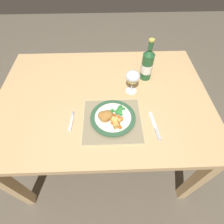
{
  "coord_description": "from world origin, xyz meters",
  "views": [
    {
      "loc": [
        0.03,
        -0.74,
        1.51
      ],
      "look_at": [
        0.05,
        -0.16,
        0.78
      ],
      "focal_mm": 28.0,
      "sensor_mm": 36.0,
      "label": 1
    }
  ],
  "objects_px": {
    "dining_table": "(104,105)",
    "bottle": "(147,65)",
    "fork": "(71,122)",
    "table_knife": "(156,128)",
    "wine_glass": "(133,77)",
    "dinner_plate": "(113,118)"
  },
  "relations": [
    {
      "from": "dinner_plate",
      "to": "bottle",
      "type": "distance_m",
      "value": 0.42
    },
    {
      "from": "dining_table",
      "to": "wine_glass",
      "type": "xyz_separation_m",
      "value": [
        0.17,
        0.03,
        0.2
      ]
    },
    {
      "from": "dining_table",
      "to": "fork",
      "type": "bearing_deg",
      "value": -130.95
    },
    {
      "from": "wine_glass",
      "to": "bottle",
      "type": "xyz_separation_m",
      "value": [
        0.11,
        0.13,
        -0.01
      ]
    },
    {
      "from": "dining_table",
      "to": "table_knife",
      "type": "distance_m",
      "value": 0.38
    },
    {
      "from": "dinner_plate",
      "to": "fork",
      "type": "relative_size",
      "value": 1.85
    },
    {
      "from": "dinner_plate",
      "to": "wine_glass",
      "type": "xyz_separation_m",
      "value": [
        0.12,
        0.22,
        0.09
      ]
    },
    {
      "from": "dining_table",
      "to": "fork",
      "type": "relative_size",
      "value": 9.82
    },
    {
      "from": "fork",
      "to": "wine_glass",
      "type": "distance_m",
      "value": 0.43
    },
    {
      "from": "fork",
      "to": "wine_glass",
      "type": "height_order",
      "value": "wine_glass"
    },
    {
      "from": "fork",
      "to": "bottle",
      "type": "height_order",
      "value": "bottle"
    },
    {
      "from": "bottle",
      "to": "table_knife",
      "type": "bearing_deg",
      "value": -90.77
    },
    {
      "from": "fork",
      "to": "dining_table",
      "type": "bearing_deg",
      "value": 49.05
    },
    {
      "from": "dining_table",
      "to": "bottle",
      "type": "relative_size",
      "value": 4.79
    },
    {
      "from": "dinner_plate",
      "to": "fork",
      "type": "height_order",
      "value": "dinner_plate"
    },
    {
      "from": "bottle",
      "to": "wine_glass",
      "type": "bearing_deg",
      "value": -129.88
    },
    {
      "from": "fork",
      "to": "bottle",
      "type": "relative_size",
      "value": 0.49
    },
    {
      "from": "fork",
      "to": "bottle",
      "type": "distance_m",
      "value": 0.58
    },
    {
      "from": "wine_glass",
      "to": "bottle",
      "type": "relative_size",
      "value": 0.55
    },
    {
      "from": "table_knife",
      "to": "dinner_plate",
      "type": "bearing_deg",
      "value": 164.09
    },
    {
      "from": "dining_table",
      "to": "table_knife",
      "type": "relative_size",
      "value": 7.06
    },
    {
      "from": "dinner_plate",
      "to": "wine_glass",
      "type": "relative_size",
      "value": 1.63
    }
  ]
}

